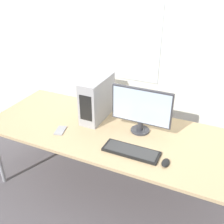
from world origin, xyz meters
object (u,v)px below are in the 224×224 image
object	(u,v)px
keyboard	(131,151)
monitor_main	(141,109)
pc_tower	(97,98)
mouse	(166,163)
cell_phone	(60,130)

from	to	relation	value
keyboard	monitor_main	bearing A→B (deg)	96.76
pc_tower	keyboard	world-z (taller)	pc_tower
monitor_main	mouse	size ratio (longest dim) A/B	5.06
cell_phone	monitor_main	bearing A→B (deg)	9.69
pc_tower	cell_phone	xyz separation A→B (m)	(-0.19, -0.37, -0.20)
monitor_main	cell_phone	distance (m)	0.75
monitor_main	keyboard	size ratio (longest dim) A/B	1.18
pc_tower	mouse	xyz separation A→B (m)	(0.79, -0.42, -0.19)
keyboard	cell_phone	size ratio (longest dim) A/B	2.84
keyboard	cell_phone	xyz separation A→B (m)	(-0.69, 0.03, -0.01)
pc_tower	monitor_main	world-z (taller)	monitor_main
monitor_main	cell_phone	world-z (taller)	monitor_main
mouse	cell_phone	xyz separation A→B (m)	(-0.98, 0.05, -0.01)
keyboard	cell_phone	bearing A→B (deg)	177.81
pc_tower	keyboard	distance (m)	0.67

